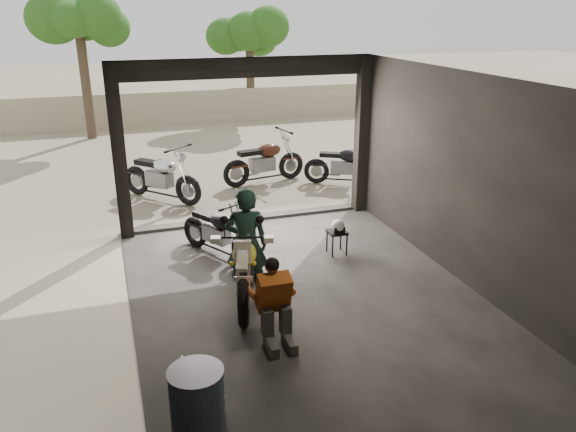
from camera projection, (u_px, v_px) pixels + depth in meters
ground at (308, 301)px, 8.25m from camera, size 80.00×80.00×0.00m
garage at (296, 207)px, 8.28m from camera, size 7.00×7.13×3.20m
boundary_wall at (177, 108)px, 20.50m from camera, size 18.00×0.30×1.20m
tree_left at (77, 9)px, 17.10m from camera, size 2.20×2.20×5.60m
tree_right at (249, 21)px, 20.28m from camera, size 2.20×2.20×5.00m
main_bike at (245, 261)px, 8.07m from camera, size 1.27×2.03×1.26m
left_bike at (218, 228)px, 9.54m from camera, size 1.36×1.70×1.07m
outside_bike_a at (161, 172)px, 12.34m from camera, size 1.85×1.93×1.28m
outside_bike_b at (264, 158)px, 13.56m from camera, size 2.00×1.13×1.27m
outside_bike_c at (345, 162)px, 13.43m from camera, size 1.85×1.44×1.16m
rider at (247, 244)px, 8.10m from camera, size 0.72×0.60×1.70m
mechanic at (276, 306)px, 7.03m from camera, size 0.57×0.76×1.09m
stool at (337, 235)px, 9.68m from camera, size 0.31×0.31×0.44m
helmet at (338, 226)px, 9.59m from camera, size 0.29×0.29×0.22m
oil_drum at (198, 408)px, 5.44m from camera, size 0.55×0.55×0.82m
sign_post at (417, 130)px, 11.27m from camera, size 0.85×0.08×2.55m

